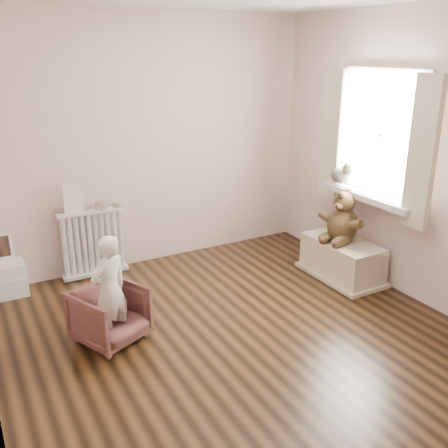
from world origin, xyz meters
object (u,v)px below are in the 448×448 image
radiator (93,240)px  toy_bench (342,258)px  plush_cat (341,175)px  teddy_bear (343,214)px  armchair (110,315)px  toy_vanity (4,269)px  child (110,290)px

radiator → toy_bench: radiator is taller
plush_cat → teddy_bear: bearing=-110.0°
teddy_bear → armchair: bearing=166.1°
toy_vanity → armchair: 1.40m
child → teddy_bear: teddy_bear is taller
radiator → plush_cat: plush_cat is taller
child → teddy_bear: 2.43m
toy_vanity → teddy_bear: bearing=-21.2°
armchair → teddy_bear: 2.46m
toy_vanity → armchair: bearing=-62.6°
teddy_bear → plush_cat: (0.15, 0.24, 0.33)m
child → toy_bench: child is taller
armchair → toy_bench: 2.43m
toy_vanity → plush_cat: 3.43m
toy_vanity → radiator: bearing=2.0°
toy_vanity → teddy_bear: size_ratio=1.13×
toy_vanity → plush_cat: size_ratio=2.01×
child → teddy_bear: bearing=158.2°
toy_bench → teddy_bear: bearing=106.8°
teddy_bear → child: bearing=167.3°
armchair → plush_cat: size_ratio=1.72×
toy_vanity → armchair: (0.64, -1.24, -0.05)m
toy_bench → teddy_bear: size_ratio=1.60×
armchair → toy_vanity: bearing=93.3°
armchair → toy_bench: (2.43, 0.03, -0.03)m
radiator → toy_vanity: bearing=-178.0°
radiator → child: child is taller
armchair → child: bearing=-114.2°
plush_cat → radiator: bearing=168.9°
child → plush_cat: (2.57, 0.34, 0.53)m
toy_bench → teddy_bear: teddy_bear is taller
teddy_bear → plush_cat: 0.43m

